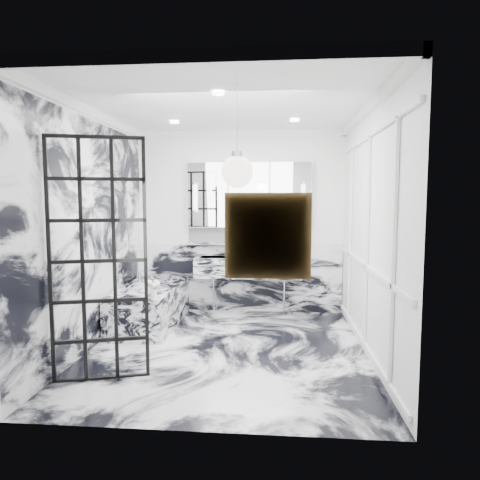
# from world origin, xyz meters

# --- Properties ---
(floor) EXTENTS (3.60, 3.60, 0.00)m
(floor) POSITION_xyz_m (0.00, 0.00, 0.00)
(floor) COLOR silver
(floor) RESTS_ON ground
(ceiling) EXTENTS (3.60, 3.60, 0.00)m
(ceiling) POSITION_xyz_m (0.00, 0.00, 2.80)
(ceiling) COLOR white
(ceiling) RESTS_ON wall_back
(wall_back) EXTENTS (3.60, 0.00, 3.60)m
(wall_back) POSITION_xyz_m (0.00, 1.80, 1.40)
(wall_back) COLOR white
(wall_back) RESTS_ON floor
(wall_front) EXTENTS (3.60, 0.00, 3.60)m
(wall_front) POSITION_xyz_m (0.00, -1.80, 1.40)
(wall_front) COLOR white
(wall_front) RESTS_ON floor
(wall_left) EXTENTS (0.00, 3.60, 3.60)m
(wall_left) POSITION_xyz_m (-1.60, 0.00, 1.40)
(wall_left) COLOR white
(wall_left) RESTS_ON floor
(wall_right) EXTENTS (0.00, 3.60, 3.60)m
(wall_right) POSITION_xyz_m (1.60, 0.00, 1.40)
(wall_right) COLOR white
(wall_right) RESTS_ON floor
(marble_clad_back) EXTENTS (3.18, 0.05, 1.05)m
(marble_clad_back) POSITION_xyz_m (0.00, 1.78, 0.53)
(marble_clad_back) COLOR silver
(marble_clad_back) RESTS_ON floor
(marble_clad_left) EXTENTS (0.02, 3.56, 2.68)m
(marble_clad_left) POSITION_xyz_m (-1.59, 0.00, 1.34)
(marble_clad_left) COLOR silver
(marble_clad_left) RESTS_ON floor
(panel_molding) EXTENTS (0.03, 3.40, 2.30)m
(panel_molding) POSITION_xyz_m (1.58, 0.00, 1.30)
(panel_molding) COLOR white
(panel_molding) RESTS_ON floor
(soap_bottle_a) EXTENTS (0.10, 0.10, 0.20)m
(soap_bottle_a) POSITION_xyz_m (0.77, 1.71, 1.19)
(soap_bottle_a) COLOR #8C5919
(soap_bottle_a) RESTS_ON ledge
(soap_bottle_b) EXTENTS (0.09, 0.09, 0.16)m
(soap_bottle_b) POSITION_xyz_m (0.60, 1.71, 1.17)
(soap_bottle_b) COLOR #4C4C51
(soap_bottle_b) RESTS_ON ledge
(soap_bottle_c) EXTENTS (0.12, 0.12, 0.15)m
(soap_bottle_c) POSITION_xyz_m (0.77, 1.71, 1.16)
(soap_bottle_c) COLOR silver
(soap_bottle_c) RESTS_ON ledge
(face_pot) EXTENTS (0.15, 0.15, 0.15)m
(face_pot) POSITION_xyz_m (0.34, 1.71, 1.17)
(face_pot) COLOR white
(face_pot) RESTS_ON ledge
(amber_bottle) EXTENTS (0.04, 0.04, 0.10)m
(amber_bottle) POSITION_xyz_m (0.31, 1.71, 1.14)
(amber_bottle) COLOR #8C5919
(amber_bottle) RESTS_ON ledge
(flower_vase) EXTENTS (0.07, 0.07, 0.12)m
(flower_vase) POSITION_xyz_m (-0.89, 0.09, 0.61)
(flower_vase) COLOR silver
(flower_vase) RESTS_ON bathtub
(crittall_door) EXTENTS (0.86, 0.28, 2.33)m
(crittall_door) POSITION_xyz_m (-1.12, -0.93, 1.17)
(crittall_door) COLOR black
(crittall_door) RESTS_ON floor
(artwork) EXTENTS (0.52, 0.05, 0.52)m
(artwork) POSITION_xyz_m (0.51, -1.76, 1.49)
(artwork) COLOR #C25613
(artwork) RESTS_ON wall_front
(pendant_light) EXTENTS (0.26, 0.26, 0.26)m
(pendant_light) POSITION_xyz_m (0.25, -1.27, 1.98)
(pendant_light) COLOR white
(pendant_light) RESTS_ON ceiling
(trough_sink) EXTENTS (1.60, 0.45, 0.30)m
(trough_sink) POSITION_xyz_m (0.15, 1.55, 0.73)
(trough_sink) COLOR silver
(trough_sink) RESTS_ON wall_back
(ledge) EXTENTS (1.90, 0.14, 0.04)m
(ledge) POSITION_xyz_m (0.15, 1.72, 1.07)
(ledge) COLOR silver
(ledge) RESTS_ON wall_back
(subway_tile) EXTENTS (1.90, 0.03, 0.23)m
(subway_tile) POSITION_xyz_m (0.15, 1.78, 1.21)
(subway_tile) COLOR white
(subway_tile) RESTS_ON wall_back
(mirror_cabinet) EXTENTS (1.90, 0.16, 1.00)m
(mirror_cabinet) POSITION_xyz_m (0.15, 1.73, 1.82)
(mirror_cabinet) COLOR white
(mirror_cabinet) RESTS_ON wall_back
(sconce_left) EXTENTS (0.07, 0.07, 0.40)m
(sconce_left) POSITION_xyz_m (-0.67, 1.63, 1.78)
(sconce_left) COLOR white
(sconce_left) RESTS_ON mirror_cabinet
(sconce_right) EXTENTS (0.07, 0.07, 0.40)m
(sconce_right) POSITION_xyz_m (0.97, 1.63, 1.78)
(sconce_right) COLOR white
(sconce_right) RESTS_ON mirror_cabinet
(bathtub) EXTENTS (0.75, 1.65, 0.55)m
(bathtub) POSITION_xyz_m (-1.18, 0.90, 0.28)
(bathtub) COLOR silver
(bathtub) RESTS_ON floor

